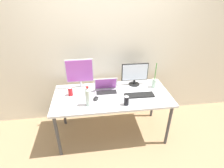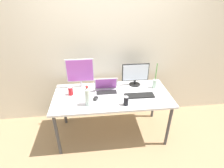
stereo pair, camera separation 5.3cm
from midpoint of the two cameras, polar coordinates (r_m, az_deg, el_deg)
ground_plane at (r=3.01m, az=0.53°, el=-15.50°), size 16.00×16.00×0.00m
wall_back at (r=2.85m, az=-0.78°, el=12.53°), size 7.00×0.08×2.60m
work_desk at (r=2.58m, az=0.60°, el=-4.67°), size 1.69×0.78×0.74m
monitor_left at (r=2.65m, az=-9.79°, el=3.72°), size 0.41×0.18×0.47m
monitor_center at (r=2.74m, az=8.19°, el=3.30°), size 0.42×0.17×0.36m
laptop_silver at (r=2.58m, az=-1.28°, el=-1.64°), size 0.34×0.22×0.23m
keyboard_main at (r=2.54m, az=9.55°, el=-3.72°), size 0.42×0.14×0.02m
mouse_by_keyboard at (r=2.44m, az=-4.75°, el=-4.64°), size 0.09×0.11×0.04m
water_bottle at (r=2.29m, az=-7.32°, el=-4.04°), size 0.07×0.07×0.28m
soda_can_near_keyboard at (r=2.31m, az=5.27°, el=-5.50°), size 0.07×0.07×0.13m
soda_can_by_laptop at (r=2.58m, az=-12.78°, el=-2.24°), size 0.07×0.07×0.13m
bamboo_vase at (r=2.77m, az=14.33°, el=0.37°), size 0.07×0.07×0.40m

